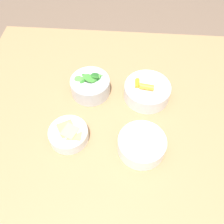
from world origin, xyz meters
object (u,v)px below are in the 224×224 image
Objects in this scene: bowl_carrots at (147,91)px; bowl_beans_hotdog at (142,145)px; bowl_greens at (90,85)px; bowl_cookies at (69,134)px.

bowl_beans_hotdog is (0.23, -0.02, -0.01)m from bowl_carrots.
bowl_carrots is at bearing 175.73° from bowl_beans_hotdog.
bowl_greens is at bearing -91.95° from bowl_carrots.
bowl_greens is 0.31m from bowl_beans_hotdog.
bowl_carrots is 0.34m from bowl_cookies.
bowl_greens is (-0.01, -0.22, 0.00)m from bowl_carrots.
bowl_greens reaches higher than bowl_carrots.
bowl_beans_hotdog is 0.25m from bowl_cookies.
bowl_cookies is (0.21, -0.26, -0.01)m from bowl_carrots.
bowl_greens is at bearing -140.24° from bowl_beans_hotdog.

